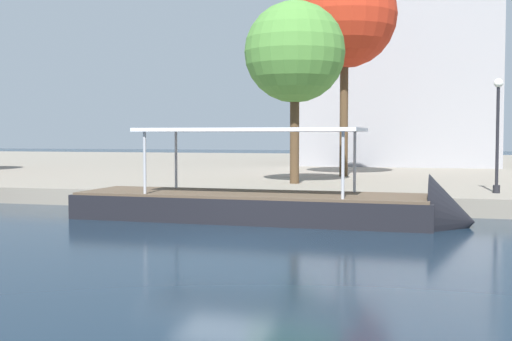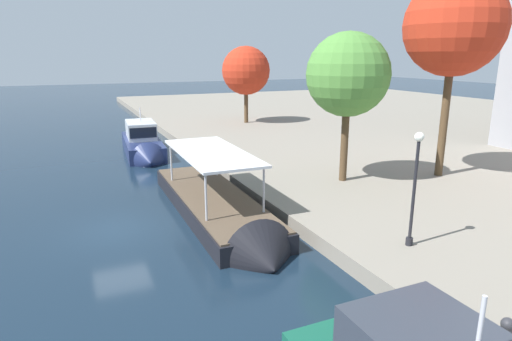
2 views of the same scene
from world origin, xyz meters
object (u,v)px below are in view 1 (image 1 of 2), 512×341
Objects in this scene: tree_0 at (295,52)px; tree_1 at (346,14)px; tour_boat_1 at (284,211)px; lamp_post at (498,129)px.

tree_1 reaches higher than tree_0.
tree_0 is 0.73× the size of tree_1.
tree_1 is (1.48, 5.86, 2.66)m from tree_0.
tour_boat_1 is 9.15m from lamp_post.
lamp_post is 12.74m from tree_1.
tree_1 is at bearing 90.35° from tour_boat_1.
tour_boat_1 is 10.19m from tree_0.
lamp_post is at bearing -51.40° from tree_1.
tree_1 is (-6.96, 8.72, 6.16)m from lamp_post.
tree_0 reaches higher than tour_boat_1.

